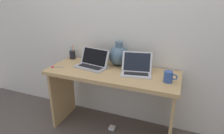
% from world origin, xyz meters
% --- Properties ---
extents(ground_plane, '(6.00, 6.00, 0.00)m').
position_xyz_m(ground_plane, '(0.00, 0.00, 0.00)').
color(ground_plane, '#564C47').
extents(back_wall, '(4.40, 0.04, 2.40)m').
position_xyz_m(back_wall, '(0.00, 0.32, 1.20)').
color(back_wall, silver).
rests_on(back_wall, ground).
extents(desk, '(1.41, 0.55, 0.76)m').
position_xyz_m(desk, '(0.00, 0.00, 0.59)').
color(desk, tan).
rests_on(desk, ground).
extents(laptop_left, '(0.39, 0.28, 0.20)m').
position_xyz_m(laptop_left, '(-0.25, 0.05, 0.81)').
color(laptop_left, '#B2B2B7').
rests_on(laptop_left, desk).
extents(laptop_right, '(0.35, 0.29, 0.21)m').
position_xyz_m(laptop_right, '(0.25, 0.05, 0.81)').
color(laptop_right, silver).
rests_on(laptop_right, desk).
extents(green_vase, '(0.23, 0.23, 0.28)m').
position_xyz_m(green_vase, '(0.00, 0.22, 0.87)').
color(green_vase, slate).
rests_on(green_vase, desk).
extents(coffee_mug, '(0.13, 0.08, 0.11)m').
position_xyz_m(coffee_mug, '(0.59, -0.05, 0.81)').
color(coffee_mug, '#335199').
rests_on(coffee_mug, desk).
extents(pen_cup, '(0.07, 0.07, 0.18)m').
position_xyz_m(pen_cup, '(-0.62, 0.21, 0.81)').
color(pen_cup, black).
rests_on(pen_cup, desk).
extents(scissors, '(0.14, 0.08, 0.01)m').
position_xyz_m(scissors, '(-0.64, -0.12, 0.76)').
color(scissors, '#B7B7BC').
rests_on(scissors, desk).
extents(power_brick, '(0.07, 0.07, 0.03)m').
position_xyz_m(power_brick, '(0.00, -0.00, 0.01)').
color(power_brick, white).
rests_on(power_brick, ground).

